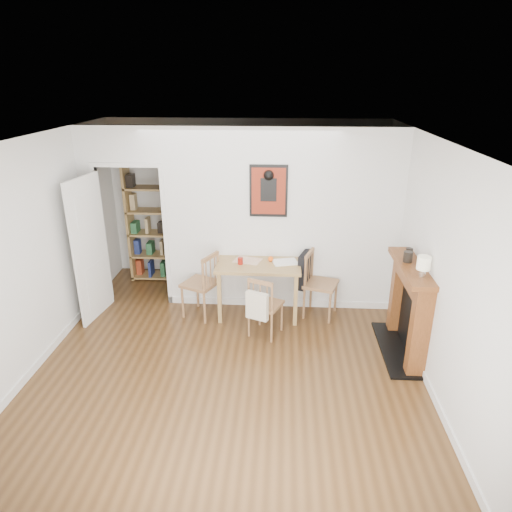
# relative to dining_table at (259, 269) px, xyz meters

# --- Properties ---
(ground) EXTENTS (5.20, 5.20, 0.00)m
(ground) POSITION_rel_dining_table_xyz_m (-0.28, -1.10, -0.70)
(ground) COLOR #52351A
(ground) RESTS_ON ground
(room_shell) EXTENTS (5.20, 5.20, 5.20)m
(room_shell) POSITION_rel_dining_table_xyz_m (-0.18, 0.24, 0.60)
(room_shell) COLOR silver
(room_shell) RESTS_ON ground
(dining_table) EXTENTS (1.16, 0.74, 0.79)m
(dining_table) POSITION_rel_dining_table_xyz_m (0.00, 0.00, 0.00)
(dining_table) COLOR #997947
(dining_table) RESTS_ON ground
(chair_left) EXTENTS (0.63, 0.63, 0.96)m
(chair_left) POSITION_rel_dining_table_xyz_m (-0.82, -0.10, -0.22)
(chair_left) COLOR olive
(chair_left) RESTS_ON ground
(chair_right) EXTENTS (0.65, 0.60, 0.95)m
(chair_right) POSITION_rel_dining_table_xyz_m (0.86, 0.01, -0.20)
(chair_right) COLOR olive
(chair_right) RESTS_ON ground
(chair_front) EXTENTS (0.55, 0.58, 0.84)m
(chair_front) POSITION_rel_dining_table_xyz_m (0.12, -0.57, -0.27)
(chair_front) COLOR olive
(chair_front) RESTS_ON ground
(bookshelf) EXTENTS (0.84, 0.34, 2.00)m
(bookshelf) POSITION_rel_dining_table_xyz_m (-1.78, 1.15, 0.29)
(bookshelf) COLOR #997947
(bookshelf) RESTS_ON ground
(fireplace) EXTENTS (0.45, 1.25, 1.16)m
(fireplace) POSITION_rel_dining_table_xyz_m (1.88, -0.85, -0.08)
(fireplace) COLOR brown
(fireplace) RESTS_ON ground
(red_glass) EXTENTS (0.07, 0.07, 0.09)m
(red_glass) POSITION_rel_dining_table_xyz_m (-0.25, -0.08, 0.14)
(red_glass) COLOR maroon
(red_glass) RESTS_ON dining_table
(orange_fruit) EXTENTS (0.07, 0.07, 0.07)m
(orange_fruit) POSITION_rel_dining_table_xyz_m (0.16, 0.05, 0.13)
(orange_fruit) COLOR #FF5C0D
(orange_fruit) RESTS_ON dining_table
(placemat) EXTENTS (0.42, 0.36, 0.00)m
(placemat) POSITION_rel_dining_table_xyz_m (-0.16, 0.06, 0.10)
(placemat) COLOR beige
(placemat) RESTS_ON dining_table
(notebook) EXTENTS (0.39, 0.32, 0.02)m
(notebook) POSITION_rel_dining_table_xyz_m (0.37, 0.02, 0.10)
(notebook) COLOR white
(notebook) RESTS_ON dining_table
(mantel_lamp) EXTENTS (0.15, 0.15, 0.23)m
(mantel_lamp) POSITION_rel_dining_table_xyz_m (1.86, -1.17, 0.61)
(mantel_lamp) COLOR silver
(mantel_lamp) RESTS_ON fireplace
(ceramic_jar_a) EXTENTS (0.11, 0.11, 0.13)m
(ceramic_jar_a) POSITION_rel_dining_table_xyz_m (1.81, -0.76, 0.53)
(ceramic_jar_a) COLOR black
(ceramic_jar_a) RESTS_ON fireplace
(ceramic_jar_b) EXTENTS (0.08, 0.08, 0.10)m
(ceramic_jar_b) POSITION_rel_dining_table_xyz_m (1.87, -0.58, 0.51)
(ceramic_jar_b) COLOR black
(ceramic_jar_b) RESTS_ON fireplace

